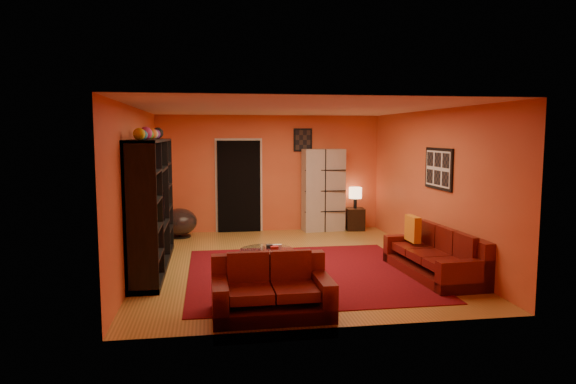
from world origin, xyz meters
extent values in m
plane|color=olive|center=(0.00, 0.00, 0.00)|extent=(6.00, 6.00, 0.00)
plane|color=white|center=(0.00, 0.00, 2.60)|extent=(6.00, 6.00, 0.00)
plane|color=#D7552F|center=(0.00, 3.00, 1.30)|extent=(6.00, 0.00, 6.00)
plane|color=#D7552F|center=(0.00, -3.00, 1.30)|extent=(6.00, 0.00, 6.00)
plane|color=#D7552F|center=(-2.50, 0.00, 1.30)|extent=(0.00, 6.00, 6.00)
plane|color=#D7552F|center=(2.50, 0.00, 1.30)|extent=(0.00, 6.00, 6.00)
cube|color=#550911|center=(0.10, -0.70, 0.01)|extent=(3.60, 3.60, 0.01)
cube|color=black|center=(-0.70, 2.96, 1.02)|extent=(0.95, 0.10, 2.04)
cube|color=black|center=(2.48, -0.30, 1.60)|extent=(0.03, 1.00, 0.70)
cube|color=black|center=(0.75, 2.98, 2.05)|extent=(0.42, 0.03, 0.52)
cube|color=black|center=(-2.27, 0.00, 1.05)|extent=(0.45, 3.00, 2.10)
imported|color=black|center=(-2.23, -0.01, 0.97)|extent=(0.86, 0.11, 0.49)
cube|color=#4E0C0A|center=(2.05, -1.13, 0.16)|extent=(0.93, 2.04, 0.32)
cube|color=#4E0C0A|center=(2.37, -1.11, 0.42)|extent=(0.29, 2.01, 0.85)
cube|color=#4E0C0A|center=(2.10, -2.04, 0.31)|extent=(0.83, 0.22, 0.62)
cube|color=#4E0C0A|center=(2.00, -0.22, 0.31)|extent=(0.83, 0.22, 0.62)
cube|color=#4E0C0A|center=(2.04, -1.68, 0.47)|extent=(0.63, 0.56, 0.12)
cube|color=#4E0C0A|center=(2.01, -1.13, 0.47)|extent=(0.63, 0.56, 0.12)
cube|color=#4E0C0A|center=(1.98, -0.58, 0.47)|extent=(0.63, 0.56, 0.12)
cube|color=#4E0C0A|center=(-0.63, -2.50, 0.16)|extent=(1.44, 0.87, 0.32)
cube|color=#4E0C0A|center=(-0.64, -2.16, 0.42)|extent=(1.43, 0.20, 0.85)
cube|color=#4E0C0A|center=(-0.01, -2.49, 0.31)|extent=(0.19, 0.86, 0.62)
cube|color=#4E0C0A|center=(-1.25, -2.51, 0.31)|extent=(0.19, 0.86, 0.62)
cube|color=#4E0C0A|center=(-0.36, -2.54, 0.47)|extent=(0.52, 0.64, 0.12)
cube|color=#4E0C0A|center=(-0.90, -2.54, 0.47)|extent=(0.52, 0.64, 0.12)
cube|color=orange|center=(1.95, -0.54, 0.63)|extent=(0.12, 0.42, 0.42)
cylinder|color=silver|center=(-0.50, -0.79, 0.42)|extent=(0.83, 0.83, 0.02)
cylinder|color=black|center=(-0.25, -0.86, 0.21)|extent=(0.05, 0.05, 0.40)
cylinder|color=black|center=(-0.56, -0.54, 0.21)|extent=(0.05, 0.05, 0.40)
cylinder|color=black|center=(-0.69, -0.96, 0.21)|extent=(0.05, 0.05, 0.40)
cube|color=#B5B0A7|center=(1.19, 2.80, 0.92)|extent=(0.96, 0.49, 1.85)
cylinder|color=black|center=(-2.00, 2.50, 0.02)|extent=(0.44, 0.44, 0.03)
cylinder|color=black|center=(-2.00, 2.50, 0.10)|extent=(0.06, 0.06, 0.15)
ellipsoid|color=#41393A|center=(-2.00, 2.50, 0.33)|extent=(0.76, 0.76, 0.57)
cube|color=black|center=(1.93, 2.75, 0.25)|extent=(0.44, 0.44, 0.50)
cylinder|color=black|center=(1.93, 2.75, 0.62)|extent=(0.08, 0.08, 0.23)
cylinder|color=#FFCA8C|center=(1.93, 2.75, 0.86)|extent=(0.29, 0.29, 0.25)
camera|label=1|loc=(-1.35, -8.45, 2.18)|focal=32.00mm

